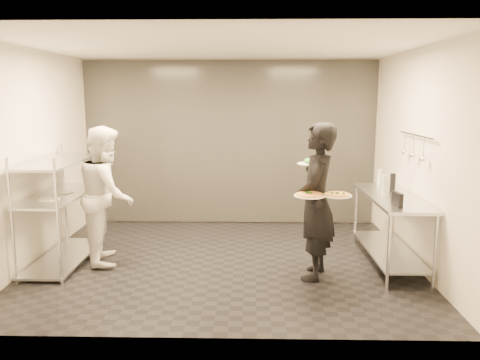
{
  "coord_description": "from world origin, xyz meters",
  "views": [
    {
      "loc": [
        0.35,
        -5.95,
        2.19
      ],
      "look_at": [
        0.21,
        0.08,
        1.1
      ],
      "focal_mm": 35.0,
      "sensor_mm": 36.0,
      "label": 1
    }
  ],
  "objects_px": {
    "chef": "(107,195)",
    "pizza_plate_near": "(309,195)",
    "pizza_plate_far": "(337,195)",
    "bottle_dark": "(393,183)",
    "prep_counter": "(391,218)",
    "bottle_clear": "(380,177)",
    "bottle_green": "(384,185)",
    "waiter": "(316,202)",
    "pass_rack": "(61,205)",
    "pos_monitor": "(397,199)",
    "salad_plate": "(309,162)"
  },
  "relations": [
    {
      "from": "pizza_plate_near",
      "to": "salad_plate",
      "type": "distance_m",
      "value": 0.63
    },
    {
      "from": "pos_monitor",
      "to": "bottle_dark",
      "type": "distance_m",
      "value": 0.88
    },
    {
      "from": "bottle_green",
      "to": "bottle_dark",
      "type": "xyz_separation_m",
      "value": [
        0.18,
        0.25,
        -0.01
      ]
    },
    {
      "from": "prep_counter",
      "to": "pizza_plate_near",
      "type": "xyz_separation_m",
      "value": [
        -1.16,
        -0.74,
        0.45
      ]
    },
    {
      "from": "waiter",
      "to": "bottle_dark",
      "type": "distance_m",
      "value": 1.35
    },
    {
      "from": "pos_monitor",
      "to": "pass_rack",
      "type": "bearing_deg",
      "value": 166.68
    },
    {
      "from": "pass_rack",
      "to": "bottle_clear",
      "type": "height_order",
      "value": "pass_rack"
    },
    {
      "from": "bottle_green",
      "to": "bottle_dark",
      "type": "height_order",
      "value": "bottle_green"
    },
    {
      "from": "pass_rack",
      "to": "bottle_green",
      "type": "height_order",
      "value": "pass_rack"
    },
    {
      "from": "waiter",
      "to": "pos_monitor",
      "type": "xyz_separation_m",
      "value": [
        0.92,
        -0.12,
        0.06
      ]
    },
    {
      "from": "prep_counter",
      "to": "bottle_green",
      "type": "height_order",
      "value": "bottle_green"
    },
    {
      "from": "bottle_clear",
      "to": "chef",
      "type": "bearing_deg",
      "value": -168.75
    },
    {
      "from": "pass_rack",
      "to": "bottle_dark",
      "type": "xyz_separation_m",
      "value": [
        4.41,
        0.25,
        0.28
      ]
    },
    {
      "from": "salad_plate",
      "to": "bottle_clear",
      "type": "distance_m",
      "value": 1.55
    },
    {
      "from": "waiter",
      "to": "bottle_green",
      "type": "distance_m",
      "value": 1.06
    },
    {
      "from": "bottle_clear",
      "to": "salad_plate",
      "type": "bearing_deg",
      "value": -139.34
    },
    {
      "from": "prep_counter",
      "to": "salad_plate",
      "type": "xyz_separation_m",
      "value": [
        -1.1,
        -0.19,
        0.75
      ]
    },
    {
      "from": "pizza_plate_near",
      "to": "pos_monitor",
      "type": "distance_m",
      "value": 1.05
    },
    {
      "from": "prep_counter",
      "to": "pos_monitor",
      "type": "height_order",
      "value": "pos_monitor"
    },
    {
      "from": "pizza_plate_near",
      "to": "bottle_dark",
      "type": "bearing_deg",
      "value": 38.5
    },
    {
      "from": "pass_rack",
      "to": "pizza_plate_far",
      "type": "distance_m",
      "value": 3.58
    },
    {
      "from": "chef",
      "to": "pizza_plate_far",
      "type": "height_order",
      "value": "chef"
    },
    {
      "from": "chef",
      "to": "pizza_plate_near",
      "type": "height_order",
      "value": "chef"
    },
    {
      "from": "chef",
      "to": "bottle_dark",
      "type": "relative_size",
      "value": 7.28
    },
    {
      "from": "chef",
      "to": "bottle_green",
      "type": "relative_size",
      "value": 6.74
    },
    {
      "from": "prep_counter",
      "to": "pos_monitor",
      "type": "xyz_separation_m",
      "value": [
        -0.12,
        -0.61,
        0.38
      ]
    },
    {
      "from": "pass_rack",
      "to": "chef",
      "type": "distance_m",
      "value": 0.62
    },
    {
      "from": "pizza_plate_far",
      "to": "bottle_clear",
      "type": "xyz_separation_m",
      "value": [
        0.89,
        1.5,
        -0.05
      ]
    },
    {
      "from": "pos_monitor",
      "to": "bottle_clear",
      "type": "height_order",
      "value": "bottle_clear"
    },
    {
      "from": "waiter",
      "to": "bottle_green",
      "type": "relative_size",
      "value": 7.03
    },
    {
      "from": "prep_counter",
      "to": "bottle_clear",
      "type": "height_order",
      "value": "bottle_clear"
    },
    {
      "from": "chef",
      "to": "salad_plate",
      "type": "bearing_deg",
      "value": -108.64
    },
    {
      "from": "prep_counter",
      "to": "chef",
      "type": "xyz_separation_m",
      "value": [
        -3.73,
        0.05,
        0.28
      ]
    },
    {
      "from": "pizza_plate_far",
      "to": "bottle_dark",
      "type": "xyz_separation_m",
      "value": [
        0.91,
        0.95,
        -0.03
      ]
    },
    {
      "from": "pos_monitor",
      "to": "bottle_dark",
      "type": "bearing_deg",
      "value": 71.86
    },
    {
      "from": "waiter",
      "to": "pizza_plate_near",
      "type": "height_order",
      "value": "waiter"
    },
    {
      "from": "pizza_plate_far",
      "to": "salad_plate",
      "type": "xyz_separation_m",
      "value": [
        -0.26,
        0.51,
        0.3
      ]
    },
    {
      "from": "pizza_plate_near",
      "to": "pos_monitor",
      "type": "bearing_deg",
      "value": 7.04
    },
    {
      "from": "pos_monitor",
      "to": "bottle_dark",
      "type": "relative_size",
      "value": 0.94
    },
    {
      "from": "pass_rack",
      "to": "bottle_green",
      "type": "xyz_separation_m",
      "value": [
        4.22,
        -0.0,
        0.29
      ]
    },
    {
      "from": "salad_plate",
      "to": "bottle_dark",
      "type": "xyz_separation_m",
      "value": [
        1.18,
        0.43,
        -0.33
      ]
    },
    {
      "from": "waiter",
      "to": "salad_plate",
      "type": "relative_size",
      "value": 6.28
    },
    {
      "from": "bottle_green",
      "to": "bottle_clear",
      "type": "relative_size",
      "value": 1.24
    },
    {
      "from": "chef",
      "to": "bottle_clear",
      "type": "distance_m",
      "value": 3.86
    },
    {
      "from": "bottle_clear",
      "to": "pos_monitor",
      "type": "bearing_deg",
      "value": -96.95
    },
    {
      "from": "bottle_dark",
      "to": "prep_counter",
      "type": "bearing_deg",
      "value": -107.32
    },
    {
      "from": "pass_rack",
      "to": "bottle_clear",
      "type": "bearing_deg",
      "value": 10.38
    },
    {
      "from": "waiter",
      "to": "pizza_plate_far",
      "type": "xyz_separation_m",
      "value": [
        0.21,
        -0.21,
        0.13
      ]
    },
    {
      "from": "prep_counter",
      "to": "pos_monitor",
      "type": "bearing_deg",
      "value": -101.18
    },
    {
      "from": "waiter",
      "to": "bottle_clear",
      "type": "xyz_separation_m",
      "value": [
        1.1,
        1.29,
        0.09
      ]
    }
  ]
}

